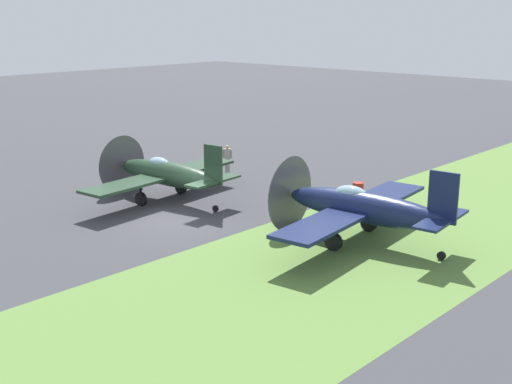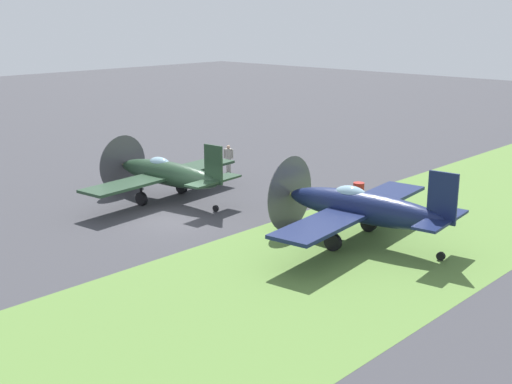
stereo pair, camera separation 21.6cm
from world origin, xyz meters
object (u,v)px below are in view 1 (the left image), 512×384
at_px(airplane_lead, 166,173).
at_px(ground_crew_chief, 227,158).
at_px(airplane_wingman, 361,207).
at_px(fuel_drum, 358,191).

distance_m(airplane_lead, ground_crew_chief, 7.33).
xyz_separation_m(airplane_lead, ground_crew_chief, (6.93, 2.34, -0.58)).
height_order(airplane_lead, airplane_wingman, airplane_wingman).
relative_size(airplane_wingman, fuel_drum, 12.02).
height_order(airplane_wingman, ground_crew_chief, airplane_wingman).
height_order(airplane_lead, fuel_drum, airplane_lead).
relative_size(airplane_lead, fuel_drum, 11.18).
bearing_deg(fuel_drum, ground_crew_chief, 92.23).
bearing_deg(ground_crew_chief, airplane_wingman, -52.51).
bearing_deg(fuel_drum, airplane_wingman, -144.79).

